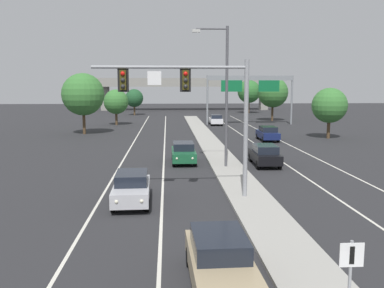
{
  "coord_description": "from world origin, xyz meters",
  "views": [
    {
      "loc": [
        -4.39,
        -6.66,
        6.05
      ],
      "look_at": [
        -3.2,
        13.39,
        3.2
      ],
      "focal_mm": 38.98,
      "sensor_mm": 36.0,
      "label": 1
    }
  ],
  "objects_px": {
    "highway_sign_gantry": "(250,84)",
    "tree_far_right_a": "(273,92)",
    "car_oncoming_tan": "(220,260)",
    "tree_far_left_b": "(134,98)",
    "car_receding_navy": "(268,133)",
    "tree_far_left_c": "(116,102)",
    "car_oncoming_green": "(183,152)",
    "street_lamp_median": "(224,89)",
    "overhead_signal_mast": "(197,98)",
    "tree_far_right_c": "(330,105)",
    "car_oncoming_silver": "(132,188)",
    "car_receding_black": "(265,155)",
    "car_receding_white": "(216,120)",
    "median_sign_post": "(350,271)",
    "tree_far_left_a": "(83,94)",
    "tree_far_right_b": "(249,92)"
  },
  "relations": [
    {
      "from": "highway_sign_gantry",
      "to": "tree_far_right_a",
      "type": "bearing_deg",
      "value": 51.48
    },
    {
      "from": "car_oncoming_tan",
      "to": "tree_far_left_b",
      "type": "bearing_deg",
      "value": 96.39
    },
    {
      "from": "car_oncoming_tan",
      "to": "highway_sign_gantry",
      "type": "distance_m",
      "value": 52.67
    },
    {
      "from": "car_receding_navy",
      "to": "tree_far_left_c",
      "type": "height_order",
      "value": "tree_far_left_c"
    },
    {
      "from": "car_oncoming_tan",
      "to": "highway_sign_gantry",
      "type": "relative_size",
      "value": 0.34
    },
    {
      "from": "car_oncoming_green",
      "to": "car_receding_navy",
      "type": "xyz_separation_m",
      "value": [
        9.71,
        12.44,
        0.0
      ]
    },
    {
      "from": "street_lamp_median",
      "to": "overhead_signal_mast",
      "type": "bearing_deg",
      "value": -106.87
    },
    {
      "from": "tree_far_right_c",
      "to": "car_receding_navy",
      "type": "bearing_deg",
      "value": -168.11
    },
    {
      "from": "car_oncoming_silver",
      "to": "car_receding_black",
      "type": "relative_size",
      "value": 1.0
    },
    {
      "from": "overhead_signal_mast",
      "to": "car_receding_white",
      "type": "xyz_separation_m",
      "value": [
        5.86,
        41.49,
        -4.54
      ]
    },
    {
      "from": "median_sign_post",
      "to": "street_lamp_median",
      "type": "distance_m",
      "value": 20.95
    },
    {
      "from": "tree_far_left_b",
      "to": "tree_far_left_a",
      "type": "xyz_separation_m",
      "value": [
        -3.67,
        -32.8,
        1.48
      ]
    },
    {
      "from": "car_receding_navy",
      "to": "highway_sign_gantry",
      "type": "xyz_separation_m",
      "value": [
        1.64,
        18.45,
        5.34
      ]
    },
    {
      "from": "car_receding_white",
      "to": "tree_far_right_a",
      "type": "xyz_separation_m",
      "value": [
        10.39,
        6.59,
        3.99
      ]
    },
    {
      "from": "tree_far_right_b",
      "to": "tree_far_right_a",
      "type": "bearing_deg",
      "value": -89.34
    },
    {
      "from": "median_sign_post",
      "to": "car_oncoming_silver",
      "type": "bearing_deg",
      "value": 118.12
    },
    {
      "from": "median_sign_post",
      "to": "highway_sign_gantry",
      "type": "height_order",
      "value": "highway_sign_gantry"
    },
    {
      "from": "car_receding_white",
      "to": "median_sign_post",
      "type": "bearing_deg",
      "value": -93.17
    },
    {
      "from": "car_receding_white",
      "to": "overhead_signal_mast",
      "type": "bearing_deg",
      "value": -98.04
    },
    {
      "from": "tree_far_left_c",
      "to": "tree_far_left_a",
      "type": "distance_m",
      "value": 12.14
    },
    {
      "from": "car_oncoming_tan",
      "to": "car_oncoming_green",
      "type": "distance_m",
      "value": 20.34
    },
    {
      "from": "car_receding_white",
      "to": "tree_far_left_a",
      "type": "bearing_deg",
      "value": -148.22
    },
    {
      "from": "tree_far_right_a",
      "to": "tree_far_left_a",
      "type": "relative_size",
      "value": 0.98
    },
    {
      "from": "car_receding_black",
      "to": "tree_far_left_c",
      "type": "bearing_deg",
      "value": 114.5
    },
    {
      "from": "car_receding_navy",
      "to": "car_receding_black",
      "type": "bearing_deg",
      "value": -104.5
    },
    {
      "from": "tree_far_right_a",
      "to": "street_lamp_median",
      "type": "bearing_deg",
      "value": -109.05
    },
    {
      "from": "car_oncoming_tan",
      "to": "car_receding_black",
      "type": "xyz_separation_m",
      "value": [
        5.81,
        18.85,
        0.0
      ]
    },
    {
      "from": "car_receding_navy",
      "to": "car_oncoming_tan",
      "type": "bearing_deg",
      "value": -106.02
    },
    {
      "from": "tree_far_right_b",
      "to": "tree_far_left_b",
      "type": "bearing_deg",
      "value": -169.99
    },
    {
      "from": "car_oncoming_green",
      "to": "tree_far_right_c",
      "type": "bearing_deg",
      "value": 39.29
    },
    {
      "from": "tree_far_right_b",
      "to": "tree_far_left_b",
      "type": "distance_m",
      "value": 24.59
    },
    {
      "from": "car_receding_black",
      "to": "tree_far_left_b",
      "type": "height_order",
      "value": "tree_far_left_b"
    },
    {
      "from": "car_oncoming_tan",
      "to": "tree_far_right_b",
      "type": "distance_m",
      "value": 78.98
    },
    {
      "from": "car_receding_black",
      "to": "tree_far_right_b",
      "type": "relative_size",
      "value": 0.63
    },
    {
      "from": "overhead_signal_mast",
      "to": "tree_far_right_b",
      "type": "relative_size",
      "value": 1.13
    },
    {
      "from": "overhead_signal_mast",
      "to": "median_sign_post",
      "type": "xyz_separation_m",
      "value": [
        2.88,
        -12.22,
        -3.78
      ]
    },
    {
      "from": "car_oncoming_green",
      "to": "highway_sign_gantry",
      "type": "relative_size",
      "value": 0.34
    },
    {
      "from": "overhead_signal_mast",
      "to": "car_oncoming_green",
      "type": "distance_m",
      "value": 11.62
    },
    {
      "from": "street_lamp_median",
      "to": "car_oncoming_tan",
      "type": "height_order",
      "value": "street_lamp_median"
    },
    {
      "from": "median_sign_post",
      "to": "tree_far_left_a",
      "type": "distance_m",
      "value": 45.34
    },
    {
      "from": "car_oncoming_silver",
      "to": "car_receding_white",
      "type": "bearing_deg",
      "value": 77.59
    },
    {
      "from": "tree_far_right_b",
      "to": "tree_far_left_b",
      "type": "relative_size",
      "value": 1.36
    },
    {
      "from": "car_receding_black",
      "to": "tree_far_left_b",
      "type": "distance_m",
      "value": 55.97
    },
    {
      "from": "tree_far_right_c",
      "to": "tree_far_right_a",
      "type": "xyz_separation_m",
      "value": [
        -0.57,
        23.41,
        1.06
      ]
    },
    {
      "from": "car_oncoming_green",
      "to": "tree_far_left_b",
      "type": "bearing_deg",
      "value": 98.51
    },
    {
      "from": "tree_far_right_b",
      "to": "tree_far_left_c",
      "type": "xyz_separation_m",
      "value": [
        -25.29,
        -25.28,
        -1.12
      ]
    },
    {
      "from": "tree_far_right_b",
      "to": "tree_far_left_c",
      "type": "bearing_deg",
      "value": -135.02
    },
    {
      "from": "median_sign_post",
      "to": "tree_far_left_c",
      "type": "bearing_deg",
      "value": 102.55
    },
    {
      "from": "median_sign_post",
      "to": "tree_far_left_b",
      "type": "height_order",
      "value": "tree_far_left_b"
    },
    {
      "from": "highway_sign_gantry",
      "to": "car_receding_white",
      "type": "bearing_deg",
      "value": -179.1
    }
  ]
}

